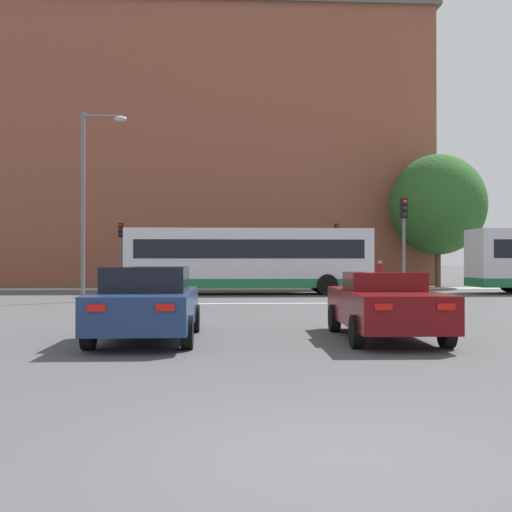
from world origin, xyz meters
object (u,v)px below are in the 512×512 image
at_px(bus_crossing_lead, 249,259).
at_px(traffic_light_far_right, 337,245).
at_px(car_saloon_left, 147,303).
at_px(car_roadster_right, 385,305).
at_px(traffic_light_near_right, 404,232).
at_px(street_lamp_junction, 90,188).
at_px(pedestrian_waiting, 380,272).
at_px(traffic_light_far_left, 121,244).

bearing_deg(bus_crossing_lead, traffic_light_far_right, 136.26).
xyz_separation_m(car_saloon_left, car_roadster_right, (5.02, -0.09, -0.06)).
xyz_separation_m(traffic_light_near_right, street_lamp_junction, (-12.59, 0.71, 1.80)).
bearing_deg(pedestrian_waiting, traffic_light_far_right, -146.63).
bearing_deg(car_saloon_left, traffic_light_far_left, 100.57).
distance_m(car_roadster_right, traffic_light_near_right, 12.67).
bearing_deg(car_roadster_right, pedestrian_waiting, 77.63).
relative_size(traffic_light_far_right, street_lamp_junction, 0.50).
xyz_separation_m(car_roadster_right, traffic_light_far_left, (-9.09, 22.92, 1.83)).
relative_size(car_saloon_left, street_lamp_junction, 0.62).
height_order(car_roadster_right, street_lamp_junction, street_lamp_junction).
relative_size(bus_crossing_lead, traffic_light_near_right, 2.87).
bearing_deg(traffic_light_far_right, street_lamp_junction, -137.38).
bearing_deg(traffic_light_far_right, traffic_light_near_right, -87.17).
xyz_separation_m(traffic_light_far_left, pedestrian_waiting, (14.85, 0.39, -1.59)).
relative_size(car_saloon_left, pedestrian_waiting, 2.85).
relative_size(bus_crossing_lead, traffic_light_far_right, 3.13).
relative_size(car_roadster_right, street_lamp_junction, 0.61).
bearing_deg(traffic_light_far_right, car_saloon_left, -109.41).
distance_m(traffic_light_far_left, street_lamp_junction, 10.53).
xyz_separation_m(car_roadster_right, bus_crossing_lead, (-2.10, 18.02, 1.00)).
xyz_separation_m(traffic_light_far_right, pedestrian_waiting, (2.48, -0.34, -1.62)).
relative_size(car_saloon_left, traffic_light_near_right, 1.14).
bearing_deg(car_roadster_right, traffic_light_far_left, 113.15).
bearing_deg(car_roadster_right, traffic_light_far_right, 83.61).
bearing_deg(pedestrian_waiting, car_roadster_right, -62.73).
height_order(traffic_light_near_right, pedestrian_waiting, traffic_light_near_right).
xyz_separation_m(traffic_light_near_right, pedestrian_waiting, (1.90, 11.43, -1.83)).
relative_size(car_roadster_right, bus_crossing_lead, 0.39).
distance_m(car_roadster_right, street_lamp_junction, 15.81).
relative_size(bus_crossing_lead, street_lamp_junction, 1.56).
distance_m(car_roadster_right, bus_crossing_lead, 18.17).
height_order(car_roadster_right, pedestrian_waiting, pedestrian_waiting).
height_order(car_roadster_right, traffic_light_far_left, traffic_light_far_left).
xyz_separation_m(car_roadster_right, traffic_light_near_right, (3.86, 11.88, 2.07)).
height_order(traffic_light_far_left, street_lamp_junction, street_lamp_junction).
height_order(car_roadster_right, traffic_light_near_right, traffic_light_near_right).
distance_m(bus_crossing_lead, traffic_light_far_right, 7.84).
bearing_deg(street_lamp_junction, car_roadster_right, -55.29).
xyz_separation_m(bus_crossing_lead, street_lamp_junction, (-6.63, -5.43, 2.87)).
xyz_separation_m(bus_crossing_lead, pedestrian_waiting, (7.86, 5.29, -0.76)).
bearing_deg(traffic_light_far_left, street_lamp_junction, -87.97).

